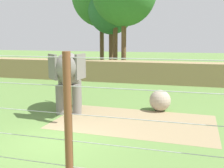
{
  "coord_description": "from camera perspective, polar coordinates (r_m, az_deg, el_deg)",
  "views": [
    {
      "loc": [
        4.32,
        -8.06,
        3.55
      ],
      "look_at": [
        0.88,
        4.03,
        1.4
      ],
      "focal_mm": 43.37,
      "sensor_mm": 36.0,
      "label": 1
    }
  ],
  "objects": [
    {
      "name": "enrichment_ball",
      "position": [
        13.48,
        10.09,
        -3.44
      ],
      "size": [
        1.04,
        1.04,
        1.04
      ],
      "primitive_type": "sphere",
      "color": "tan",
      "rests_on": "ground"
    },
    {
      "name": "embankment_wall",
      "position": [
        22.06,
        4.47,
        2.63
      ],
      "size": [
        36.0,
        1.8,
        1.68
      ],
      "primitive_type": "cube",
      "color": "#997F56",
      "rests_on": "ground"
    },
    {
      "name": "elephant",
      "position": [
        13.06,
        -9.18,
        2.41
      ],
      "size": [
        2.4,
        3.7,
        2.9
      ],
      "color": "slate",
      "rests_on": "ground"
    },
    {
      "name": "cable_fence",
      "position": [
        7.19,
        -22.11,
        -6.43
      ],
      "size": [
        12.5,
        0.19,
        3.26
      ],
      "color": "brown",
      "rests_on": "ground"
    },
    {
      "name": "dirt_patch",
      "position": [
        11.74,
        4.7,
        -7.91
      ],
      "size": [
        6.86,
        4.19,
        0.01
      ],
      "primitive_type": "cube",
      "rotation": [
        0.0,
        0.0,
        -0.03
      ],
      "color": "#937F5B",
      "rests_on": "ground"
    },
    {
      "name": "tree_behind_wall",
      "position": [
        27.46,
        -0.2,
        15.32
      ],
      "size": [
        4.55,
        4.55,
        8.66
      ],
      "color": "brown",
      "rests_on": "ground"
    },
    {
      "name": "ground_plane",
      "position": [
        9.81,
        -11.7,
        -11.73
      ],
      "size": [
        120.0,
        120.0,
        0.0
      ],
      "primitive_type": "plane",
      "color": "#5B7F3D"
    }
  ]
}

